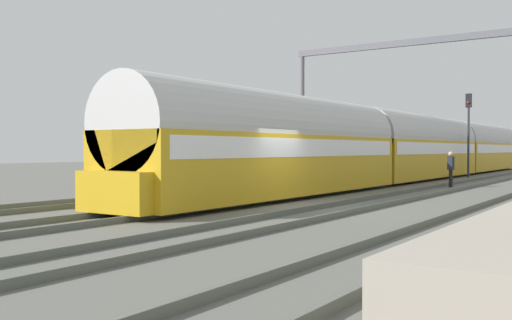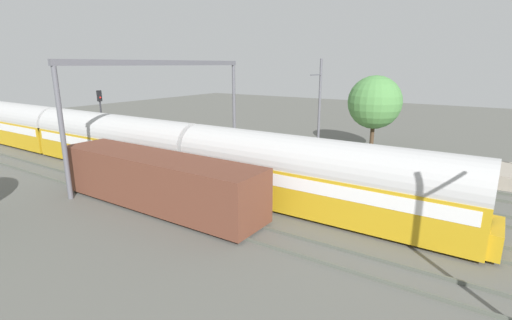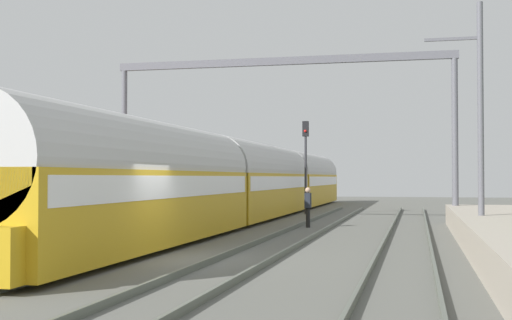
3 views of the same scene
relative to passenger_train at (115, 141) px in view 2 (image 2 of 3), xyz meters
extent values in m
plane|color=#5D5E57|center=(1.99, -18.56, -1.97)|extent=(120.00, 120.00, 0.00)
cube|color=#575C52|center=(-4.70, -18.56, -1.89)|extent=(0.08, 60.00, 0.16)
cube|color=#575C52|center=(-3.26, -18.56, -1.89)|extent=(0.08, 60.00, 0.16)
cube|color=#575C52|center=(-0.72, -18.56, -1.89)|extent=(0.08, 60.00, 0.16)
cube|color=#575C52|center=(0.72, -18.56, -1.89)|extent=(0.08, 60.00, 0.16)
cube|color=#575C52|center=(3.26, -18.56, -1.89)|extent=(0.08, 60.00, 0.16)
cube|color=#575C52|center=(4.70, -18.56, -1.89)|extent=(0.08, 60.00, 0.16)
cube|color=#575C52|center=(7.24, -18.56, -1.89)|extent=(0.08, 60.00, 0.16)
cube|color=#575C52|center=(8.67, -18.56, -1.89)|extent=(0.08, 60.00, 0.16)
cube|color=#A39989|center=(11.77, -16.56, -1.52)|extent=(4.40, 28.00, 0.90)
cube|color=gold|center=(0.00, -16.31, -0.71)|extent=(2.90, 16.00, 2.20)
cube|color=white|center=(0.00, -16.31, -0.08)|extent=(2.93, 15.36, 0.64)
cylinder|color=#BBBBBB|center=(0.00, -16.31, 0.59)|extent=(2.84, 16.00, 2.84)
cube|color=gold|center=(0.00, 0.04, -0.71)|extent=(2.90, 16.00, 2.20)
cube|color=white|center=(0.00, 0.04, -0.08)|extent=(2.93, 15.36, 0.64)
cylinder|color=#BBBBBB|center=(0.00, 0.04, 0.59)|extent=(2.84, 16.00, 2.84)
cube|color=gold|center=(0.00, 16.39, -0.71)|extent=(2.90, 16.00, 2.20)
cube|color=white|center=(0.00, 16.39, -0.08)|extent=(2.93, 15.36, 0.64)
cylinder|color=#BBBBBB|center=(0.00, 16.39, 0.59)|extent=(2.84, 16.00, 2.84)
cube|color=gold|center=(0.00, -24.56, -1.26)|extent=(2.40, 0.50, 1.10)
cube|color=brown|center=(-3.98, -8.95, -0.46)|extent=(2.80, 13.00, 2.70)
cube|color=black|center=(-3.98, -8.95, -1.76)|extent=(2.52, 11.96, 0.10)
cylinder|color=black|center=(3.71, -6.43, -1.55)|extent=(0.18, 0.18, 0.85)
cube|color=#232833|center=(3.71, -6.43, -0.80)|extent=(0.25, 0.40, 0.64)
sphere|color=tan|center=(3.71, -6.43, -0.36)|extent=(0.24, 0.24, 0.24)
cylinder|color=#2D2D33|center=(1.92, 4.22, 0.31)|extent=(0.14, 0.14, 4.56)
cube|color=black|center=(1.92, 4.22, 3.04)|extent=(0.36, 0.20, 0.90)
sphere|color=red|center=(1.92, 4.10, 2.90)|extent=(0.16, 0.16, 0.16)
cylinder|color=#5B5C64|center=(-5.98, -3.81, 1.78)|extent=(0.28, 0.28, 7.50)
cylinder|color=#5B5C64|center=(9.96, -3.81, 1.78)|extent=(0.28, 0.28, 7.50)
cube|color=#5B5C64|center=(1.99, -3.81, 5.71)|extent=(16.33, 0.24, 0.36)
cylinder|color=#5B5C64|center=(10.36, -11.96, 2.03)|extent=(0.20, 0.20, 8.00)
cube|color=#5B5C64|center=(9.46, -11.96, 4.83)|extent=(1.80, 0.10, 0.10)
cylinder|color=#4C3826|center=(16.32, -14.56, -0.69)|extent=(0.36, 0.36, 2.56)
sphere|color=#4E8946|center=(16.32, -14.56, 2.35)|extent=(4.68, 4.68, 4.68)
camera|label=1|loc=(11.57, -35.17, -0.15)|focal=41.09mm
camera|label=2|loc=(-17.00, -24.05, 5.62)|focal=26.06mm
camera|label=3|loc=(8.30, -35.84, 0.19)|focal=48.42mm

